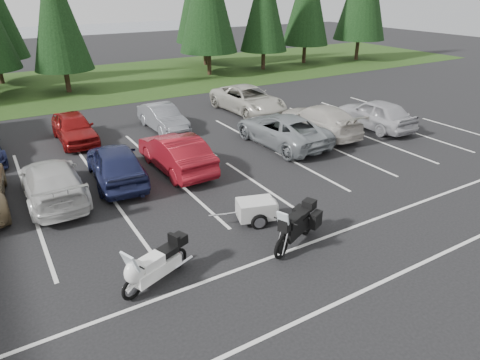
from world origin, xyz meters
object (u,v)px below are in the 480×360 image
car_near_6 (282,129)px  car_near_8 (375,114)px  car_near_3 (52,181)px  cargo_trailer (256,211)px  car_far_2 (74,128)px  car_far_3 (163,118)px  adventure_motorcycle (295,224)px  touring_motorcycle (155,261)px  car_near_7 (319,120)px  car_far_4 (248,100)px  car_near_4 (116,163)px  car_near_5 (176,153)px

car_near_6 → car_near_8: car_near_8 is taller
car_near_3 → cargo_trailer: bearing=137.0°
car_near_6 → car_near_3: bearing=0.6°
car_near_3 → car_far_2: 6.58m
car_far_3 → adventure_motorcycle: adventure_motorcycle is taller
car_near_3 → car_near_6: size_ratio=0.91×
touring_motorcycle → adventure_motorcycle: adventure_motorcycle is taller
adventure_motorcycle → car_near_3: bearing=105.8°
car_near_7 → car_near_8: bearing=167.9°
car_near_8 → adventure_motorcycle: (-11.09, -7.09, -0.03)m
car_far_2 → car_near_3: bearing=-108.6°
car_near_6 → touring_motorcycle: bearing=35.3°
car_near_3 → car_far_4: (12.52, 6.37, 0.06)m
car_near_7 → car_near_6: bearing=8.3°
car_near_3 → car_far_3: car_near_3 is taller
car_near_7 → adventure_motorcycle: (-7.74, -7.92, 0.01)m
car_near_7 → touring_motorcycle: car_near_7 is taller
car_far_3 → cargo_trailer: car_far_3 is taller
car_far_2 → car_near_4: bearing=-86.4°
car_near_6 → car_far_4: size_ratio=0.97×
car_near_4 → car_far_2: 5.89m
car_far_4 → car_far_2: bearing=177.6°
car_near_6 → car_far_2: car_near_6 is taller
car_near_7 → cargo_trailer: 10.04m
car_near_3 → car_near_6: 10.83m
car_near_5 → car_far_3: car_near_5 is taller
car_near_8 → car_near_4: bearing=-0.1°
car_far_2 → adventure_motorcycle: adventure_motorcycle is taller
touring_motorcycle → car_near_3: bearing=81.2°
touring_motorcycle → adventure_motorcycle: 4.31m
touring_motorcycle → car_far_2: bearing=66.1°
car_near_4 → car_near_6: size_ratio=0.85×
car_near_4 → car_near_5: (2.55, -0.14, -0.01)m
car_near_6 → car_near_7: 2.68m
car_near_4 → car_near_5: 2.55m
car_near_8 → touring_motorcycle: 16.73m
car_near_4 → car_far_3: size_ratio=1.14×
car_near_8 → touring_motorcycle: car_near_8 is taller
car_near_5 → cargo_trailer: size_ratio=2.70×
touring_motorcycle → car_near_4: bearing=60.5°
car_near_4 → cargo_trailer: bearing=123.5°
car_near_7 → car_far_2: size_ratio=1.24×
car_near_7 → car_near_5: bearing=5.7°
car_near_3 → car_near_4: (2.47, 0.37, 0.07)m
car_near_5 → car_far_3: (1.64, 5.56, -0.11)m
car_near_7 → car_far_2: 12.64m
car_near_6 → touring_motorcycle: car_near_6 is taller
car_near_3 → car_near_5: car_near_5 is taller
car_near_4 → car_far_3: car_near_4 is taller
car_near_5 → car_near_8: (11.81, -0.25, 0.03)m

